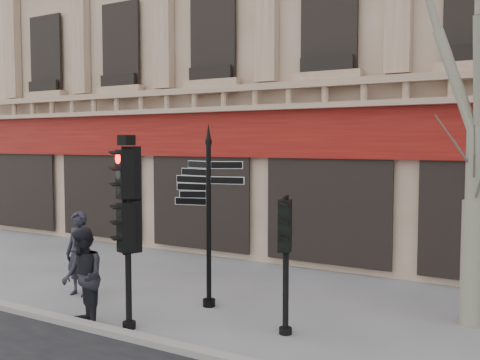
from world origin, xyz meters
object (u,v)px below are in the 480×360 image
object	(u,v)px
pedestrian_b	(83,277)
traffic_signal_main	(127,207)
fingerpost	(209,184)
traffic_signal_secondary	(286,240)
pedestrian_a	(79,254)

from	to	relation	value
pedestrian_b	traffic_signal_main	bearing A→B (deg)	51.37
fingerpost	traffic_signal_main	distance (m)	1.93
fingerpost	traffic_signal_main	bearing A→B (deg)	-109.92
fingerpost	traffic_signal_secondary	world-z (taller)	fingerpost
traffic_signal_secondary	pedestrian_b	size ratio (longest dim) A/B	1.31
fingerpost	pedestrian_b	xyz separation A→B (m)	(-1.34, -2.14, -1.61)
pedestrian_a	pedestrian_b	xyz separation A→B (m)	(1.56, -1.38, -0.02)
traffic_signal_main	pedestrian_b	world-z (taller)	traffic_signal_main
traffic_signal_main	pedestrian_b	bearing A→B (deg)	-141.66
fingerpost	traffic_signal_main	world-z (taller)	fingerpost
pedestrian_b	fingerpost	bearing A→B (deg)	88.94
pedestrian_a	pedestrian_b	bearing A→B (deg)	-46.22
pedestrian_a	pedestrian_b	size ratio (longest dim) A/B	1.03
fingerpost	traffic_signal_secondary	bearing A→B (deg)	-22.08
fingerpost	pedestrian_a	world-z (taller)	fingerpost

